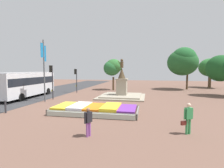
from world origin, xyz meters
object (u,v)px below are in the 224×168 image
at_px(banner_pole, 44,68).
at_px(kerb_bollard_mid_a, 5,106).
at_px(statue_monument, 122,91).
at_px(pedestrian_near_planter, 88,120).
at_px(flower_planter, 95,110).
at_px(pedestrian_with_handbag, 188,117).
at_px(traffic_light_mid_block, 52,76).
at_px(city_bus, 26,83).
at_px(traffic_light_far_corner, 76,76).

relative_size(banner_pole, kerb_bollard_mid_a, 6.38).
relative_size(statue_monument, pedestrian_near_planter, 3.75).
xyz_separation_m(statue_monument, kerb_bollard_mid_a, (-7.92, -9.83, -0.20)).
height_order(flower_planter, banner_pole, banner_pole).
bearing_deg(flower_planter, banner_pole, 151.39).
xyz_separation_m(flower_planter, pedestrian_with_handbag, (6.27, -3.38, 0.68)).
distance_m(banner_pole, pedestrian_with_handbag, 15.23).
bearing_deg(statue_monument, pedestrian_with_handbag, -65.32).
xyz_separation_m(traffic_light_mid_block, kerb_bollard_mid_a, (-0.15, -6.69, -2.17)).
distance_m(flower_planter, statue_monument, 8.42).
bearing_deg(kerb_bollard_mid_a, pedestrian_near_planter, -22.08).
relative_size(city_bus, pedestrian_near_planter, 6.06).
relative_size(banner_pole, city_bus, 0.72).
xyz_separation_m(pedestrian_near_planter, kerb_bollard_mid_a, (-8.18, 3.32, -0.32)).
bearing_deg(pedestrian_near_planter, kerb_bollard_mid_a, 157.92).
height_order(traffic_light_mid_block, banner_pole, banner_pole).
distance_m(traffic_light_mid_block, traffic_light_far_corner, 6.32).
height_order(flower_planter, pedestrian_with_handbag, pedestrian_with_handbag).
height_order(banner_pole, pedestrian_near_planter, banner_pole).
relative_size(banner_pole, pedestrian_with_handbag, 3.92).
height_order(flower_planter, traffic_light_mid_block, traffic_light_mid_block).
distance_m(statue_monument, kerb_bollard_mid_a, 12.62).
relative_size(traffic_light_far_corner, city_bus, 0.39).
relative_size(traffic_light_mid_block, city_bus, 0.43).
bearing_deg(city_bus, flower_planter, -28.27).
relative_size(statue_monument, kerb_bollard_mid_a, 5.47).
height_order(city_bus, pedestrian_near_planter, city_bus).
height_order(traffic_light_mid_block, pedestrian_with_handbag, traffic_light_mid_block).
relative_size(traffic_light_mid_block, kerb_bollard_mid_a, 3.80).
relative_size(traffic_light_far_corner, kerb_bollard_mid_a, 3.43).
relative_size(traffic_light_mid_block, traffic_light_far_corner, 1.11).
bearing_deg(pedestrian_with_handbag, traffic_light_far_corner, 130.84).
height_order(flower_planter, city_bus, city_bus).
xyz_separation_m(flower_planter, statue_monument, (0.87, 8.37, 0.46)).
bearing_deg(statue_monument, kerb_bollard_mid_a, -128.84).
xyz_separation_m(traffic_light_mid_block, city_bus, (-3.88, 0.57, -0.90)).
bearing_deg(traffic_light_far_corner, pedestrian_with_handbag, -49.16).
bearing_deg(flower_planter, kerb_bollard_mid_a, -168.25).
xyz_separation_m(banner_pole, pedestrian_with_handbag, (13.17, -7.14, -2.74)).
bearing_deg(flower_planter, statue_monument, 84.05).
xyz_separation_m(flower_planter, pedestrian_near_planter, (1.13, -4.78, 0.58)).
xyz_separation_m(pedestrian_with_handbag, kerb_bollard_mid_a, (-13.31, 1.91, -0.41)).
distance_m(flower_planter, pedestrian_with_handbag, 7.15).
xyz_separation_m(traffic_light_far_corner, city_bus, (-4.15, -5.74, -0.66)).
bearing_deg(pedestrian_with_handbag, flower_planter, 151.70).
bearing_deg(pedestrian_near_planter, traffic_light_mid_block, 128.73).
relative_size(flower_planter, pedestrian_with_handbag, 4.07).
distance_m(flower_planter, traffic_light_far_corner, 13.48).
bearing_deg(city_bus, statue_monument, 12.46).
xyz_separation_m(statue_monument, banner_pole, (-7.78, -4.60, 2.96)).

